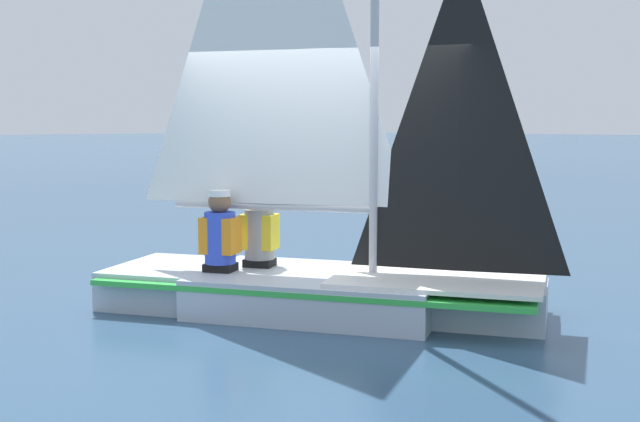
% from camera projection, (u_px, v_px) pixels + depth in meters
% --- Properties ---
extents(ground_plane, '(260.00, 260.00, 0.00)m').
position_uv_depth(ground_plane, '(320.00, 312.00, 7.71)').
color(ground_plane, '#2D4C6B').
extents(sailboat_main, '(3.20, 4.32, 5.09)m').
position_uv_depth(sailboat_main, '(318.00, 240.00, 7.64)').
color(sailboat_main, '#B2BCCC').
rests_on(sailboat_main, ground_plane).
extents(sailor_helm, '(0.40, 0.42, 1.16)m').
position_uv_depth(sailor_helm, '(259.00, 242.00, 8.02)').
color(sailor_helm, black).
rests_on(sailor_helm, ground_plane).
extents(sailor_crew, '(0.40, 0.42, 1.16)m').
position_uv_depth(sailor_crew, '(220.00, 245.00, 7.76)').
color(sailor_crew, black).
rests_on(sailor_crew, ground_plane).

